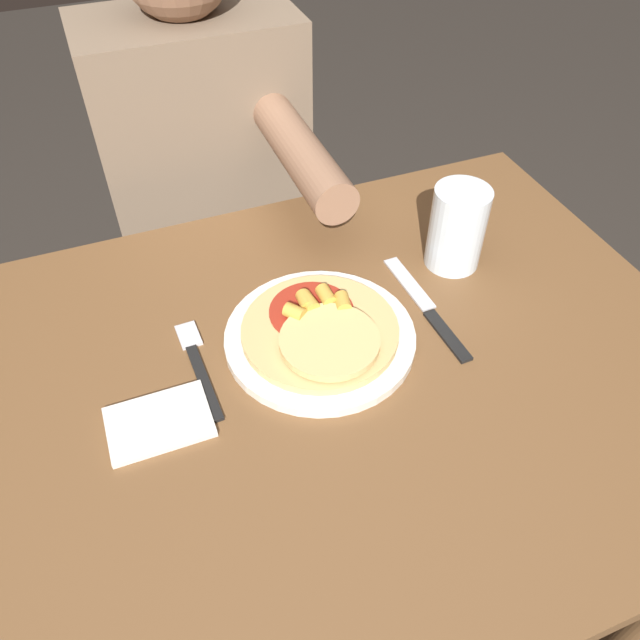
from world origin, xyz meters
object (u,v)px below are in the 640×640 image
at_px(pizza, 321,330).
at_px(drinking_glass, 457,228).
at_px(dining_table, 318,435).
at_px(fork, 198,362).
at_px(person_diner, 209,185).
at_px(plate, 320,337).
at_px(knife, 426,307).

bearing_deg(pizza, drinking_glass, 18.94).
bearing_deg(drinking_glass, dining_table, -153.20).
distance_m(dining_table, drinking_glass, 0.37).
distance_m(fork, drinking_glass, 0.42).
bearing_deg(drinking_glass, person_diner, 119.95).
bearing_deg(person_diner, dining_table, -90.21).
bearing_deg(dining_table, person_diner, 89.79).
height_order(dining_table, fork, fork).
distance_m(plate, person_diner, 0.56).
distance_m(pizza, fork, 0.17).
xyz_separation_m(dining_table, fork, (-0.14, 0.08, 0.13)).
bearing_deg(plate, person_diner, 92.43).
height_order(plate, pizza, pizza).
bearing_deg(knife, pizza, -177.76).
bearing_deg(fork, person_diner, 75.27).
distance_m(plate, pizza, 0.02).
bearing_deg(drinking_glass, knife, -137.10).
xyz_separation_m(plate, pizza, (0.00, -0.00, 0.02)).
distance_m(plate, knife, 0.16).
bearing_deg(drinking_glass, plate, -161.75).
xyz_separation_m(dining_table, drinking_glass, (0.28, 0.14, 0.20)).
bearing_deg(person_diner, fork, -104.73).
xyz_separation_m(dining_table, plate, (0.03, 0.06, 0.14)).
height_order(plate, drinking_glass, drinking_glass).
distance_m(knife, drinking_glass, 0.13).
distance_m(dining_table, knife, 0.24).
xyz_separation_m(fork, drinking_glass, (0.41, 0.06, 0.06)).
relative_size(dining_table, plate, 4.12).
height_order(plate, fork, plate).
bearing_deg(fork, plate, -7.22).
height_order(fork, drinking_glass, drinking_glass).
relative_size(dining_table, pizza, 5.02).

